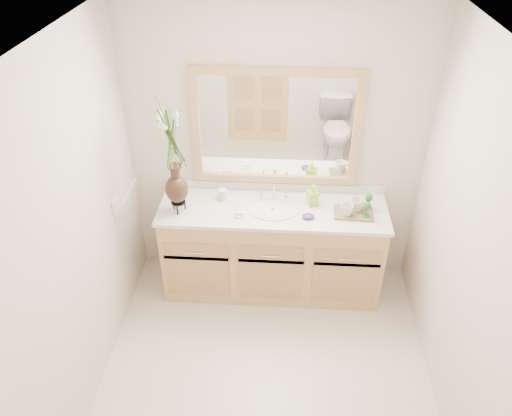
# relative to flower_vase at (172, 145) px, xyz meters

# --- Properties ---
(floor) EXTENTS (2.60, 2.60, 0.00)m
(floor) POSITION_rel_flower_vase_xyz_m (0.75, -0.93, -1.41)
(floor) COLOR beige
(floor) RESTS_ON ground
(ceiling) EXTENTS (2.40, 2.60, 0.02)m
(ceiling) POSITION_rel_flower_vase_xyz_m (0.75, -0.93, 0.99)
(ceiling) COLOR white
(ceiling) RESTS_ON wall_back
(wall_back) EXTENTS (2.40, 0.02, 2.40)m
(wall_back) POSITION_rel_flower_vase_xyz_m (0.75, 0.37, -0.21)
(wall_back) COLOR beige
(wall_back) RESTS_ON floor
(wall_left) EXTENTS (0.02, 2.60, 2.40)m
(wall_left) POSITION_rel_flower_vase_xyz_m (-0.45, -0.93, -0.21)
(wall_left) COLOR beige
(wall_left) RESTS_ON floor
(wall_right) EXTENTS (0.02, 2.60, 2.40)m
(wall_right) POSITION_rel_flower_vase_xyz_m (1.95, -0.93, -0.21)
(wall_right) COLOR beige
(wall_right) RESTS_ON floor
(vanity) EXTENTS (1.80, 0.55, 0.80)m
(vanity) POSITION_rel_flower_vase_xyz_m (0.75, 0.09, -1.01)
(vanity) COLOR tan
(vanity) RESTS_ON floor
(counter) EXTENTS (1.84, 0.57, 0.03)m
(counter) POSITION_rel_flower_vase_xyz_m (0.75, 0.09, -0.60)
(counter) COLOR silver
(counter) RESTS_ON vanity
(sink) EXTENTS (0.38, 0.34, 0.23)m
(sink) POSITION_rel_flower_vase_xyz_m (0.75, 0.07, -0.64)
(sink) COLOR white
(sink) RESTS_ON counter
(mirror) EXTENTS (1.32, 0.04, 0.97)m
(mirror) POSITION_rel_flower_vase_xyz_m (0.75, 0.35, -0.01)
(mirror) COLOR white
(mirror) RESTS_ON wall_back
(switch_plate) EXTENTS (0.02, 0.12, 0.12)m
(switch_plate) POSITION_rel_flower_vase_xyz_m (-0.44, -0.16, -0.43)
(switch_plate) COLOR white
(switch_plate) RESTS_ON wall_left
(flower_vase) EXTENTS (0.21, 0.21, 0.86)m
(flower_vase) POSITION_rel_flower_vase_xyz_m (0.00, 0.00, 0.00)
(flower_vase) COLOR black
(flower_vase) RESTS_ON counter
(tumbler) EXTENTS (0.07, 0.07, 0.09)m
(tumbler) POSITION_rel_flower_vase_xyz_m (0.33, 0.19, -0.54)
(tumbler) COLOR beige
(tumbler) RESTS_ON counter
(soap_dish) EXTENTS (0.10, 0.10, 0.03)m
(soap_dish) POSITION_rel_flower_vase_xyz_m (0.49, -0.03, -0.57)
(soap_dish) COLOR beige
(soap_dish) RESTS_ON counter
(soap_bottle) EXTENTS (0.10, 0.10, 0.16)m
(soap_bottle) POSITION_rel_flower_vase_xyz_m (1.06, 0.17, -0.50)
(soap_bottle) COLOR #94D933
(soap_bottle) RESTS_ON counter
(purple_dish) EXTENTS (0.12, 0.10, 0.03)m
(purple_dish) POSITION_rel_flower_vase_xyz_m (1.02, -0.03, -0.57)
(purple_dish) COLOR #49246E
(purple_dish) RESTS_ON counter
(tray) EXTENTS (0.32, 0.22, 0.02)m
(tray) POSITION_rel_flower_vase_xyz_m (1.38, 0.05, -0.58)
(tray) COLOR brown
(tray) RESTS_ON counter
(mug_left) EXTENTS (0.13, 0.13, 0.10)m
(mug_left) POSITION_rel_flower_vase_xyz_m (1.33, 0.01, -0.52)
(mug_left) COLOR beige
(mug_left) RESTS_ON tray
(mug_right) EXTENTS (0.14, 0.14, 0.11)m
(mug_right) POSITION_rel_flower_vase_xyz_m (1.41, 0.08, -0.51)
(mug_right) COLOR beige
(mug_right) RESTS_ON tray
(goblet_front) EXTENTS (0.06, 0.06, 0.13)m
(goblet_front) POSITION_rel_flower_vase_xyz_m (1.47, 0.00, -0.48)
(goblet_front) COLOR #236A24
(goblet_front) RESTS_ON tray
(goblet_back) EXTENTS (0.06, 0.06, 0.13)m
(goblet_back) POSITION_rel_flower_vase_xyz_m (1.50, 0.12, -0.48)
(goblet_back) COLOR #236A24
(goblet_back) RESTS_ON tray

